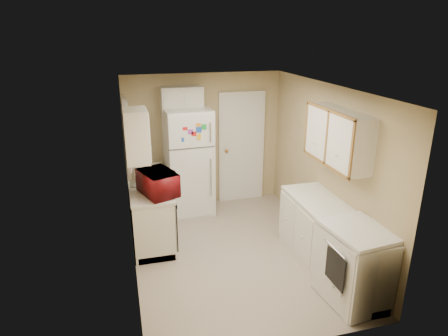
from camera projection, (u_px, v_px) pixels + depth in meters
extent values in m
plane|color=#BBAE9F|center=(233.00, 253.00, 5.86)|extent=(3.80, 3.80, 0.00)
plane|color=white|center=(234.00, 88.00, 5.07)|extent=(3.80, 3.80, 0.00)
plane|color=tan|center=(129.00, 186.00, 5.13)|extent=(3.80, 3.80, 0.00)
plane|color=tan|center=(326.00, 168.00, 5.81)|extent=(3.80, 3.80, 0.00)
plane|color=tan|center=(204.00, 141.00, 7.20)|extent=(2.80, 2.80, 0.00)
plane|color=tan|center=(290.00, 245.00, 3.73)|extent=(2.80, 2.80, 0.00)
cube|color=silver|center=(150.00, 208.00, 6.27)|extent=(0.60, 1.80, 0.90)
cube|color=black|center=(174.00, 220.00, 5.78)|extent=(0.03, 0.58, 0.72)
cube|color=gray|center=(147.00, 180.00, 6.27)|extent=(0.54, 0.74, 0.16)
imported|color=maroon|center=(158.00, 184.00, 5.59)|extent=(0.69, 0.53, 0.41)
imported|color=silver|center=(142.00, 165.00, 6.51)|extent=(0.10, 0.11, 0.22)
cube|color=silver|center=(127.00, 136.00, 5.96)|extent=(0.10, 0.98, 1.08)
cube|color=silver|center=(136.00, 136.00, 5.16)|extent=(0.30, 0.45, 0.70)
cube|color=silver|center=(188.00, 162.00, 6.91)|extent=(0.80, 0.78, 1.86)
cube|color=silver|center=(182.00, 99.00, 6.70)|extent=(0.70, 0.30, 0.40)
cube|color=silver|center=(242.00, 148.00, 7.39)|extent=(0.86, 0.06, 2.08)
cube|color=silver|center=(330.00, 242.00, 5.25)|extent=(0.60, 2.00, 0.90)
cube|color=silver|center=(355.00, 265.00, 4.70)|extent=(0.73, 0.86, 0.97)
cube|color=silver|center=(338.00, 137.00, 5.12)|extent=(0.30, 1.20, 0.70)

